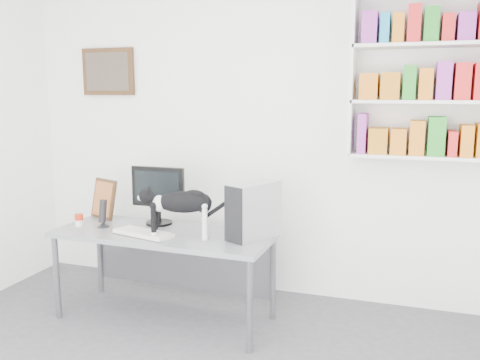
# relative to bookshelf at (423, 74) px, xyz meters

# --- Properties ---
(room) EXTENTS (4.01, 4.01, 2.70)m
(room) POSITION_rel_bookshelf_xyz_m (-1.40, -1.85, -0.50)
(room) COLOR #58575C
(room) RESTS_ON ground
(bookshelf) EXTENTS (1.03, 0.28, 1.24)m
(bookshelf) POSITION_rel_bookshelf_xyz_m (0.00, 0.00, 0.00)
(bookshelf) COLOR white
(bookshelf) RESTS_ON room
(wall_art) EXTENTS (0.52, 0.04, 0.42)m
(wall_art) POSITION_rel_bookshelf_xyz_m (-2.70, 0.12, 0.05)
(wall_art) COLOR #4F3019
(wall_art) RESTS_ON room
(desk) EXTENTS (1.66, 0.69, 0.69)m
(desk) POSITION_rel_bookshelf_xyz_m (-1.78, -0.67, -1.51)
(desk) COLOR gray
(desk) RESTS_ON room
(monitor) EXTENTS (0.44, 0.22, 0.47)m
(monitor) POSITION_rel_bookshelf_xyz_m (-1.92, -0.47, -0.93)
(monitor) COLOR black
(monitor) RESTS_ON desk
(keyboard) EXTENTS (0.48, 0.28, 0.03)m
(keyboard) POSITION_rel_bookshelf_xyz_m (-1.88, -0.79, -1.15)
(keyboard) COLOR silver
(keyboard) RESTS_ON desk
(pc_tower) EXTENTS (0.34, 0.44, 0.40)m
(pc_tower) POSITION_rel_bookshelf_xyz_m (-1.09, -0.60, -0.96)
(pc_tower) COLOR #AFAFB4
(pc_tower) RESTS_ON desk
(speaker) EXTENTS (0.12, 0.12, 0.22)m
(speaker) POSITION_rel_bookshelf_xyz_m (-2.28, -0.69, -1.05)
(speaker) COLOR black
(speaker) RESTS_ON desk
(leaning_print) EXTENTS (0.29, 0.20, 0.34)m
(leaning_print) POSITION_rel_bookshelf_xyz_m (-2.44, -0.43, -1.00)
(leaning_print) COLOR #4F3019
(leaning_print) RESTS_ON desk
(soup_can) EXTENTS (0.07, 0.07, 0.10)m
(soup_can) POSITION_rel_bookshelf_xyz_m (-2.48, -0.72, -1.12)
(soup_can) COLOR red
(soup_can) RESTS_ON desk
(cat) EXTENTS (0.60, 0.34, 0.36)m
(cat) POSITION_rel_bookshelf_xyz_m (-1.57, -0.78, -0.98)
(cat) COLOR black
(cat) RESTS_ON desk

